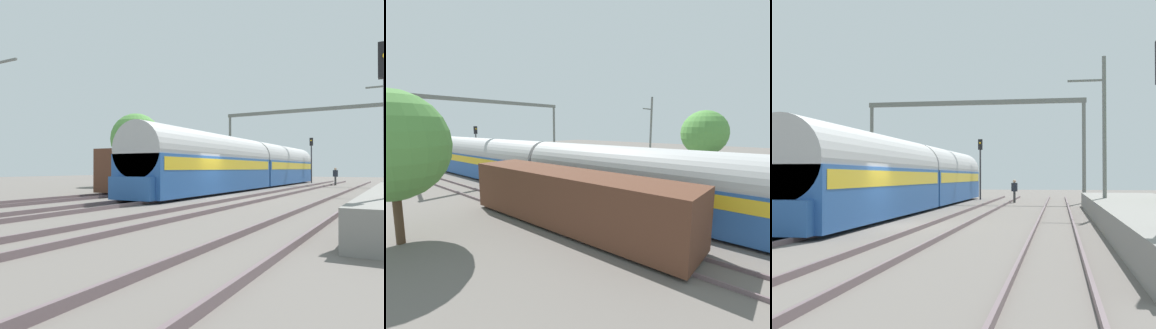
# 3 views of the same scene
# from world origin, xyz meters

# --- Properties ---
(ground) EXTENTS (120.00, 120.00, 0.00)m
(ground) POSITION_xyz_m (0.00, 0.00, 0.00)
(ground) COLOR #68615C
(track_west) EXTENTS (1.52, 60.00, 0.16)m
(track_west) POSITION_xyz_m (-2.10, 0.00, 0.08)
(track_west) COLOR #69565B
(track_west) RESTS_ON ground
(track_east) EXTENTS (1.52, 60.00, 0.16)m
(track_east) POSITION_xyz_m (2.10, 0.00, 0.08)
(track_east) COLOR #69565B
(track_east) RESTS_ON ground
(track_far_east) EXTENTS (1.52, 60.00, 0.16)m
(track_far_east) POSITION_xyz_m (6.29, 0.00, 0.08)
(track_far_east) COLOR #69565B
(track_far_east) RESTS_ON ground
(platform) EXTENTS (4.40, 28.00, 0.90)m
(platform) POSITION_xyz_m (10.11, 2.00, 0.45)
(platform) COLOR gray
(platform) RESTS_ON ground
(passenger_train) EXTENTS (2.93, 32.85, 3.82)m
(passenger_train) POSITION_xyz_m (-2.10, 10.88, 1.97)
(passenger_train) COLOR #28569E
(passenger_train) RESTS_ON ground
(freight_car) EXTENTS (2.80, 13.00, 2.70)m
(freight_car) POSITION_xyz_m (-6.29, 4.34, 1.47)
(freight_car) COLOR #563323
(freight_car) RESTS_ON ground
(person_crossing) EXTENTS (0.46, 0.38, 1.73)m
(person_crossing) POSITION_xyz_m (3.13, 19.87, 1.03)
(person_crossing) COLOR #393939
(person_crossing) RESTS_ON ground
(railway_signal_far) EXTENTS (0.36, 0.30, 5.16)m
(railway_signal_far) POSITION_xyz_m (-0.18, 24.79, 3.30)
(railway_signal_far) COLOR #2D2D33
(railway_signal_far) RESTS_ON ground
(catenary_gantry) EXTENTS (16.98, 0.28, 7.86)m
(catenary_gantry) POSITION_xyz_m (0.00, 20.28, 5.93)
(catenary_gantry) COLOR slate
(catenary_gantry) RESTS_ON ground
(catenary_pole_east_mid) EXTENTS (1.90, 0.20, 8.00)m
(catenary_pole_east_mid) POSITION_xyz_m (8.64, 6.98, 4.15)
(catenary_pole_east_mid) COLOR slate
(catenary_pole_east_mid) RESTS_ON ground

